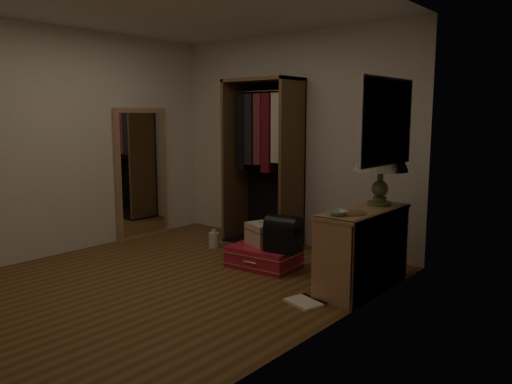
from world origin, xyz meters
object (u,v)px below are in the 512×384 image
(table_lamp, at_px, (381,156))
(train_case, at_px, (261,234))
(console_bookshelf, at_px, (364,247))
(white_jug, at_px, (214,240))
(open_wardrobe, at_px, (265,147))
(black_bag, at_px, (283,233))
(pink_suitcase, at_px, (264,257))
(floor_mirror, at_px, (142,173))

(table_lamp, bearing_deg, train_case, -165.38)
(console_bookshelf, bearing_deg, white_jug, 175.65)
(open_wardrobe, xyz_separation_m, black_bag, (0.92, -0.84, -0.80))
(black_bag, bearing_deg, table_lamp, 16.51)
(train_case, xyz_separation_m, black_bag, (0.34, -0.07, 0.08))
(pink_suitcase, height_order, black_bag, black_bag)
(console_bookshelf, relative_size, open_wardrobe, 0.55)
(console_bookshelf, relative_size, white_jug, 5.05)
(console_bookshelf, height_order, pink_suitcase, console_bookshelf)
(train_case, height_order, table_lamp, table_lamp)
(console_bookshelf, distance_m, train_case, 1.20)
(open_wardrobe, bearing_deg, black_bag, -42.42)
(black_bag, bearing_deg, console_bookshelf, -0.67)
(console_bookshelf, distance_m, white_jug, 2.14)
(train_case, relative_size, black_bag, 1.07)
(floor_mirror, height_order, white_jug, floor_mirror)
(open_wardrobe, distance_m, table_lamp, 1.84)
(pink_suitcase, bearing_deg, train_case, 142.54)
(pink_suitcase, height_order, table_lamp, table_lamp)
(train_case, bearing_deg, floor_mirror, -160.16)
(console_bookshelf, distance_m, open_wardrobe, 2.09)
(pink_suitcase, xyz_separation_m, white_jug, (-0.98, 0.24, -0.02))
(train_case, bearing_deg, open_wardrobe, 146.52)
(floor_mirror, bearing_deg, train_case, -0.06)
(open_wardrobe, xyz_separation_m, pink_suitcase, (0.65, -0.82, -1.10))
(floor_mirror, bearing_deg, pink_suitcase, -1.27)
(floor_mirror, bearing_deg, white_jug, 9.72)
(console_bookshelf, relative_size, table_lamp, 1.74)
(white_jug, bearing_deg, floor_mirror, -170.28)
(console_bookshelf, height_order, black_bag, console_bookshelf)
(train_case, height_order, white_jug, train_case)
(train_case, bearing_deg, black_bag, 9.13)
(black_bag, bearing_deg, white_jug, 161.05)
(open_wardrobe, xyz_separation_m, floor_mirror, (-1.46, -0.77, -0.36))
(table_lamp, bearing_deg, black_bag, -156.25)
(pink_suitcase, distance_m, white_jug, 1.01)
(black_bag, height_order, table_lamp, table_lamp)
(black_bag, xyz_separation_m, table_lamp, (0.86, 0.38, 0.81))
(floor_mirror, distance_m, black_bag, 2.42)
(table_lamp, bearing_deg, pink_suitcase, -162.43)
(pink_suitcase, relative_size, black_bag, 2.01)
(table_lamp, relative_size, white_jug, 2.91)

